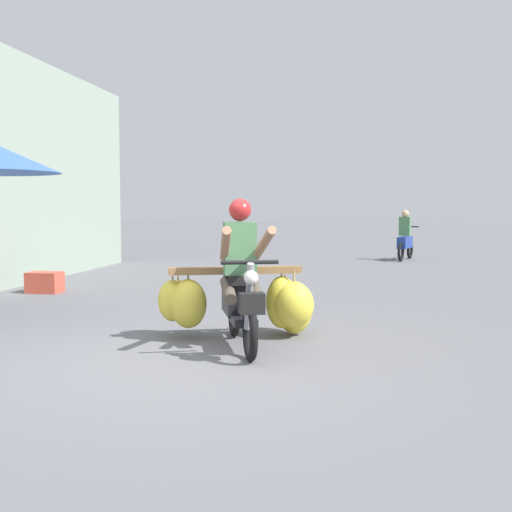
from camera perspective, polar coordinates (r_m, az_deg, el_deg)
ground_plane at (r=6.21m, az=-7.42°, el=-9.54°), size 120.00×120.00×0.00m
motorbike_main_loaded at (r=7.18m, az=-0.77°, el=-3.71°), size 1.81×1.98×1.58m
motorbike_distant_ahead_left at (r=18.30m, az=13.11°, el=1.40°), size 0.67×1.57×1.40m
produce_crate at (r=11.73m, az=-18.27°, el=-2.24°), size 0.56×0.40×0.36m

